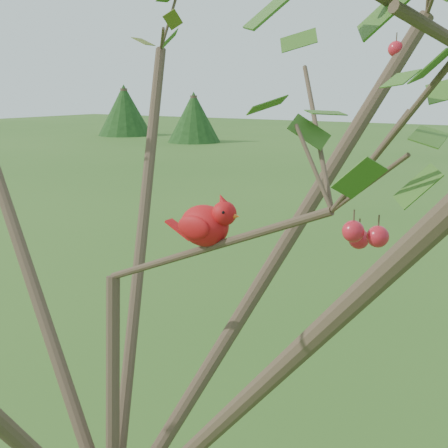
% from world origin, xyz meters
% --- Properties ---
extents(crabapple_tree, '(2.35, 2.05, 2.95)m').
position_xyz_m(crabapple_tree, '(0.03, -0.02, 2.12)').
color(crabapple_tree, '#3D2E20').
rests_on(crabapple_tree, ground).
extents(cardinal, '(0.19, 0.09, 0.13)m').
position_xyz_m(cardinal, '(0.26, 0.07, 2.13)').
color(cardinal, red).
rests_on(cardinal, ground).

